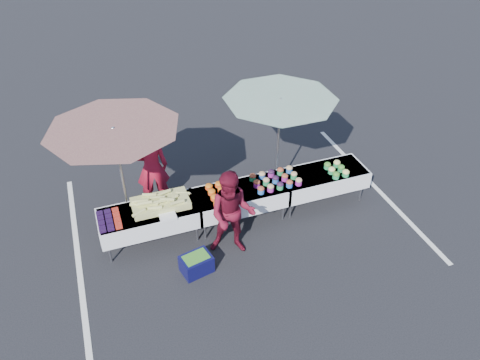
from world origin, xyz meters
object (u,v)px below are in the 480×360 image
object	(u,v)px
vendor	(152,167)
table_left	(149,218)
customer	(232,214)
table_center	(240,197)
umbrella_left	(115,138)
storage_bin	(196,264)
umbrella_right	(280,107)
table_right	(322,178)

from	to	relation	value
vendor	table_left	bearing A→B (deg)	78.93
customer	table_left	bearing A→B (deg)	173.76
table_center	umbrella_left	world-z (taller)	umbrella_left
customer	storage_bin	size ratio (longest dim) A/B	2.89
storage_bin	umbrella_right	bearing A→B (deg)	23.91
umbrella_right	storage_bin	distance (m)	3.36
table_left	vendor	size ratio (longest dim) A/B	1.01
table_left	vendor	distance (m)	1.20
table_left	umbrella_left	distance (m)	1.66
table_left	vendor	world-z (taller)	vendor
vendor	customer	distance (m)	2.15
vendor	table_center	bearing A→B (deg)	147.75
table_center	vendor	xyz separation A→B (m)	(-1.49, 1.11, 0.33)
vendor	umbrella_left	world-z (taller)	umbrella_left
storage_bin	table_right	bearing A→B (deg)	7.03
vendor	umbrella_left	distance (m)	1.56
table_left	customer	distance (m)	1.60
table_right	table_center	bearing A→B (deg)	180.00
umbrella_left	storage_bin	distance (m)	2.62
table_left	storage_bin	bearing A→B (deg)	-60.29
table_center	umbrella_left	bearing A→B (deg)	169.37
table_right	vendor	world-z (taller)	vendor
table_center	storage_bin	bearing A→B (deg)	-139.06
storage_bin	umbrella_left	bearing A→B (deg)	110.56
table_center	vendor	distance (m)	1.89
table_left	table_right	size ratio (longest dim) A/B	1.00
table_center	table_right	distance (m)	1.80
umbrella_right	umbrella_left	bearing A→B (deg)	-176.65
umbrella_left	storage_bin	size ratio (longest dim) A/B	4.18
umbrella_left	table_center	bearing A→B (deg)	-10.63
table_center	customer	bearing A→B (deg)	-119.28
vendor	customer	bearing A→B (deg)	124.36
vendor	table_right	bearing A→B (deg)	165.79
customer	umbrella_right	bearing A→B (deg)	64.83
table_right	umbrella_left	size ratio (longest dim) A/B	0.73
vendor	umbrella_left	xyz separation A→B (m)	(-0.64, -0.71, 1.24)
table_right	customer	size ratio (longest dim) A/B	1.06
vendor	umbrella_left	bearing A→B (deg)	52.48
umbrella_left	table_left	bearing A→B (deg)	-50.36
umbrella_right	table_left	bearing A→B (deg)	-168.33
customer	vendor	bearing A→B (deg)	142.20
table_left	table_center	distance (m)	1.80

